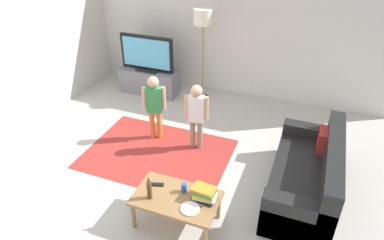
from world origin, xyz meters
name	(u,v)px	position (x,y,z in m)	size (l,w,h in m)	color
ground	(177,179)	(0.00, 0.00, 0.00)	(7.80, 7.80, 0.00)	#B2ADA3
wall_back	(237,27)	(0.00, 3.00, 1.35)	(6.00, 0.12, 2.70)	silver
area_rug	(158,154)	(-0.52, 0.44, 0.00)	(2.20, 1.60, 0.01)	#9E2D28
tv_stand	(149,81)	(-1.60, 2.30, 0.24)	(1.20, 0.44, 0.50)	slate
tv	(147,54)	(-1.60, 2.28, 0.85)	(1.10, 0.28, 0.71)	black
couch	(310,178)	(1.75, 0.35, 0.29)	(0.80, 1.80, 0.86)	black
floor_lamp	(203,22)	(-0.50, 2.45, 1.54)	(0.36, 0.36, 1.78)	#262626
child_near_tv	(154,102)	(-0.74, 0.86, 0.67)	(0.35, 0.21, 1.11)	orange
child_center	(196,112)	(-0.02, 0.83, 0.66)	(0.36, 0.18, 1.10)	gray
coffee_table	(176,200)	(0.31, -0.71, 0.37)	(1.00, 0.60, 0.42)	olive
book_stack	(204,193)	(0.62, -0.62, 0.50)	(0.30, 0.23, 0.16)	black
bottle	(149,190)	(0.03, -0.83, 0.54)	(0.06, 0.06, 0.29)	#4C3319
tv_remote	(157,184)	(0.01, -0.61, 0.43)	(0.17, 0.05, 0.02)	black
soda_can	(184,188)	(0.36, -0.59, 0.48)	(0.07, 0.07, 0.12)	#2659B2
plate	(190,209)	(0.53, -0.83, 0.43)	(0.22, 0.22, 0.02)	white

